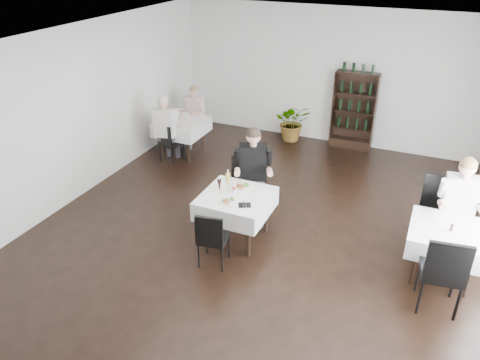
% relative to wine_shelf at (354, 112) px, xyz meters
% --- Properties ---
extents(room_shell, '(9.00, 9.00, 9.00)m').
position_rel_wine_shelf_xyz_m(room_shell, '(-0.60, -4.31, 0.65)').
color(room_shell, black).
rests_on(room_shell, ground).
extents(wine_shelf, '(0.90, 0.28, 1.75)m').
position_rel_wine_shelf_xyz_m(wine_shelf, '(0.00, 0.00, 0.00)').
color(wine_shelf, black).
rests_on(wine_shelf, ground).
extents(main_table, '(1.03, 1.03, 0.77)m').
position_rel_wine_shelf_xyz_m(main_table, '(-0.90, -4.31, -0.23)').
color(main_table, black).
rests_on(main_table, ground).
extents(left_table, '(0.98, 0.98, 0.77)m').
position_rel_wine_shelf_xyz_m(left_table, '(-3.30, -1.81, -0.23)').
color(left_table, black).
rests_on(left_table, ground).
extents(right_table, '(0.98, 0.98, 0.77)m').
position_rel_wine_shelf_xyz_m(right_table, '(2.10, -4.01, -0.23)').
color(right_table, black).
rests_on(right_table, ground).
extents(potted_tree, '(1.00, 0.94, 0.88)m').
position_rel_wine_shelf_xyz_m(potted_tree, '(-1.34, -0.11, -0.41)').
color(potted_tree, '#295A1E').
rests_on(potted_tree, ground).
extents(main_chair_far, '(0.64, 0.64, 1.07)m').
position_rel_wine_shelf_xyz_m(main_chair_far, '(-1.02, -3.64, -0.24)').
color(main_chair_far, black).
rests_on(main_chair_far, ground).
extents(main_chair_near, '(0.46, 0.46, 0.88)m').
position_rel_wine_shelf_xyz_m(main_chair_near, '(-0.92, -5.10, -0.34)').
color(main_chair_near, black).
rests_on(main_chair_near, ground).
extents(left_chair_far, '(0.58, 0.58, 0.99)m').
position_rel_wine_shelf_xyz_m(left_chair_far, '(-3.40, -1.09, -0.28)').
color(left_chair_far, black).
rests_on(left_chair_far, ground).
extents(left_chair_near, '(0.49, 0.50, 0.88)m').
position_rel_wine_shelf_xyz_m(left_chair_near, '(-3.31, -2.36, -0.34)').
color(left_chair_near, black).
rests_on(left_chair_near, ground).
extents(right_chair_far, '(0.55, 0.56, 1.14)m').
position_rel_wine_shelf_xyz_m(right_chair_far, '(1.95, -3.28, -0.20)').
color(right_chair_far, black).
rests_on(right_chair_far, ground).
extents(right_chair_near, '(0.57, 0.58, 1.12)m').
position_rel_wine_shelf_xyz_m(right_chair_near, '(2.10, -4.78, -0.21)').
color(right_chair_near, black).
rests_on(right_chair_near, ground).
extents(diner_main, '(0.72, 0.76, 1.61)m').
position_rel_wine_shelf_xyz_m(diner_main, '(-0.89, -3.67, 0.09)').
color(diner_main, '#3C3B43').
rests_on(diner_main, ground).
extents(diner_left_far, '(0.57, 0.60, 1.37)m').
position_rel_wine_shelf_xyz_m(diner_left_far, '(-3.32, -1.27, -0.05)').
color(diner_left_far, '#3C3B43').
rests_on(diner_left_far, ground).
extents(diner_left_near, '(0.60, 0.63, 1.48)m').
position_rel_wine_shelf_xyz_m(diner_left_near, '(-3.35, -2.33, 0.01)').
color(diner_left_near, '#3C3B43').
rests_on(diner_left_near, ground).
extents(diner_right_far, '(0.63, 0.64, 1.61)m').
position_rel_wine_shelf_xyz_m(diner_right_far, '(2.20, -3.51, 0.09)').
color(diner_right_far, '#3C3B43').
rests_on(diner_right_far, ground).
extents(plate_far, '(0.29, 0.29, 0.08)m').
position_rel_wine_shelf_xyz_m(plate_far, '(-0.90, -4.06, -0.06)').
color(plate_far, white).
rests_on(plate_far, main_table).
extents(plate_near, '(0.25, 0.25, 0.07)m').
position_rel_wine_shelf_xyz_m(plate_near, '(-0.92, -4.56, -0.06)').
color(plate_near, white).
rests_on(plate_near, main_table).
extents(pilsner_dark, '(0.07, 0.07, 0.28)m').
position_rel_wine_shelf_xyz_m(pilsner_dark, '(-1.17, -4.33, 0.04)').
color(pilsner_dark, black).
rests_on(pilsner_dark, main_table).
extents(pilsner_lager, '(0.08, 0.08, 0.34)m').
position_rel_wine_shelf_xyz_m(pilsner_lager, '(-1.09, -4.20, 0.06)').
color(pilsner_lager, gold).
rests_on(pilsner_lager, main_table).
extents(coke_bottle, '(0.06, 0.06, 0.23)m').
position_rel_wine_shelf_xyz_m(coke_bottle, '(-0.96, -4.24, 0.02)').
color(coke_bottle, silver).
rests_on(coke_bottle, main_table).
extents(napkin_cutlery, '(0.23, 0.21, 0.02)m').
position_rel_wine_shelf_xyz_m(napkin_cutlery, '(-0.66, -4.54, -0.07)').
color(napkin_cutlery, black).
rests_on(napkin_cutlery, main_table).
extents(pepper_mill, '(0.04, 0.04, 0.10)m').
position_rel_wine_shelf_xyz_m(pepper_mill, '(2.13, -4.04, -0.03)').
color(pepper_mill, black).
rests_on(pepper_mill, right_table).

